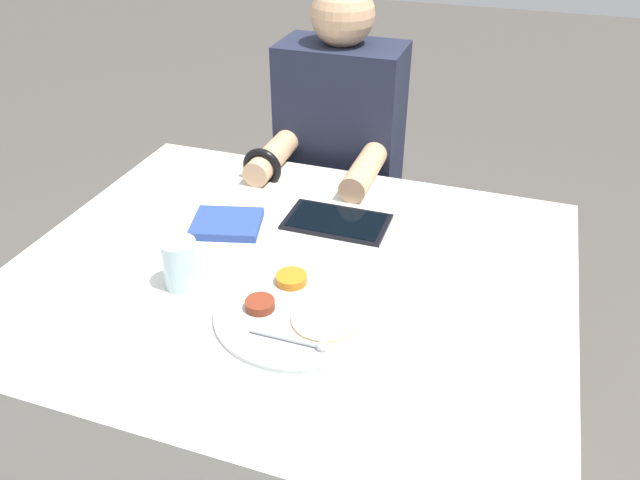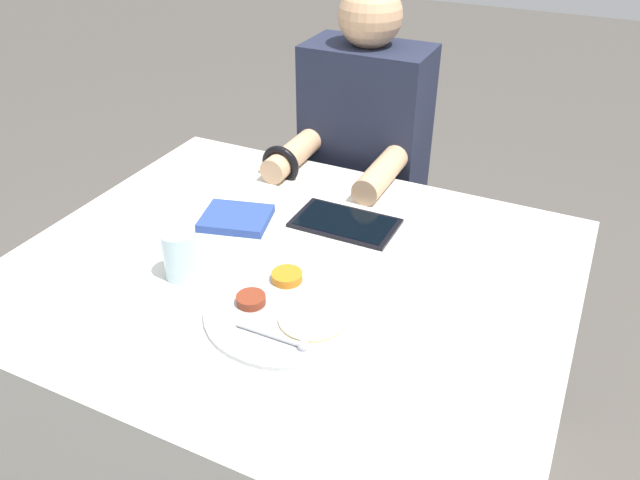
{
  "view_description": "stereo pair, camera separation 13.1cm",
  "coord_description": "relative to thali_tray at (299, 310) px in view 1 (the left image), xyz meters",
  "views": [
    {
      "loc": [
        0.41,
        -1.0,
        1.49
      ],
      "look_at": [
        0.06,
        0.04,
        0.78
      ],
      "focal_mm": 35.0,
      "sensor_mm": 36.0,
      "label": 1
    },
    {
      "loc": [
        0.53,
        -0.95,
        1.49
      ],
      "look_at": [
        0.06,
        0.04,
        0.78
      ],
      "focal_mm": 35.0,
      "sensor_mm": 36.0,
      "label": 2
    }
  ],
  "objects": [
    {
      "name": "red_notebook",
      "position": [
        -0.27,
        0.24,
        0.0
      ],
      "size": [
        0.19,
        0.17,
        0.02
      ],
      "color": "silver",
      "rests_on": "dining_table"
    },
    {
      "name": "thali_tray",
      "position": [
        0.0,
        0.0,
        0.0
      ],
      "size": [
        0.33,
        0.33,
        0.03
      ],
      "color": "#B7BABF",
      "rests_on": "dining_table"
    },
    {
      "name": "tablet_device",
      "position": [
        -0.03,
        0.34,
        -0.0
      ],
      "size": [
        0.24,
        0.14,
        0.01
      ],
      "color": "black",
      "rests_on": "dining_table"
    },
    {
      "name": "drinking_glass",
      "position": [
        -0.26,
        0.01,
        0.05
      ],
      "size": [
        0.07,
        0.07,
        0.11
      ],
      "color": "silver",
      "rests_on": "dining_table"
    },
    {
      "name": "person_diner",
      "position": [
        -0.16,
        0.77,
        -0.17
      ],
      "size": [
        0.36,
        0.44,
        1.18
      ],
      "color": "black",
      "rests_on": "ground_plane"
    },
    {
      "name": "dining_table",
      "position": [
        -0.07,
        0.13,
        -0.37
      ],
      "size": [
        1.17,
        0.97,
        0.72
      ],
      "color": "silver",
      "rests_on": "ground_plane"
    }
  ]
}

